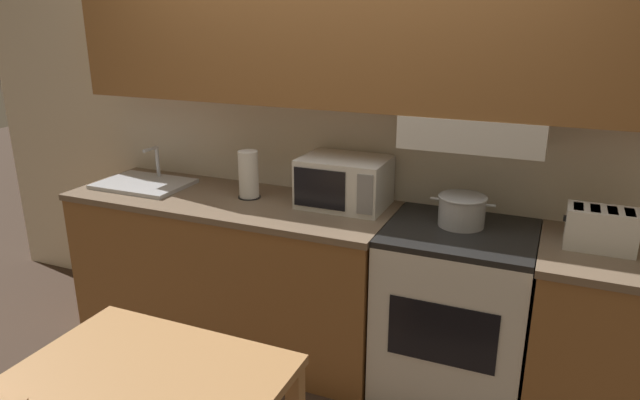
% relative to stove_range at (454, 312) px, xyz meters
% --- Properties ---
extents(ground_plane, '(16.00, 16.00, 0.00)m').
position_rel_stove_range_xyz_m(ground_plane, '(-0.69, 0.32, -0.46)').
color(ground_plane, '#3D2D23').
extents(wall_back, '(5.56, 0.38, 2.55)m').
position_rel_stove_range_xyz_m(wall_back, '(-0.68, 0.26, 1.06)').
color(wall_back, silver).
rests_on(wall_back, ground_plane).
extents(lower_counter_main, '(1.91, 0.69, 0.92)m').
position_rel_stove_range_xyz_m(lower_counter_main, '(-1.32, -0.01, 0.00)').
color(lower_counter_main, '#936033').
rests_on(lower_counter_main, ground_plane).
extents(lower_counter_right_stub, '(0.53, 0.69, 0.92)m').
position_rel_stove_range_xyz_m(lower_counter_right_stub, '(0.63, -0.01, 0.00)').
color(lower_counter_right_stub, '#936033').
rests_on(lower_counter_right_stub, ground_plane).
extents(stove_range, '(0.73, 0.65, 0.92)m').
position_rel_stove_range_xyz_m(stove_range, '(0.00, 0.00, 0.00)').
color(stove_range, white).
rests_on(stove_range, ground_plane).
extents(cooking_pot, '(0.32, 0.24, 0.16)m').
position_rel_stove_range_xyz_m(cooking_pot, '(-0.01, 0.06, 0.54)').
color(cooking_pot, '#B7BABF').
rests_on(cooking_pot, stove_range).
extents(microwave, '(0.47, 0.35, 0.27)m').
position_rel_stove_range_xyz_m(microwave, '(-0.66, 0.12, 0.59)').
color(microwave, white).
rests_on(microwave, lower_counter_main).
extents(toaster, '(0.31, 0.18, 0.19)m').
position_rel_stove_range_xyz_m(toaster, '(0.61, 0.02, 0.55)').
color(toaster, white).
rests_on(toaster, lower_counter_right_stub).
extents(sink_basin, '(0.54, 0.39, 0.22)m').
position_rel_stove_range_xyz_m(sink_basin, '(-1.94, -0.01, 0.47)').
color(sink_basin, '#B7BABF').
rests_on(sink_basin, lower_counter_main).
extents(paper_towel_roll, '(0.13, 0.13, 0.28)m').
position_rel_stove_range_xyz_m(paper_towel_roll, '(-1.22, 0.04, 0.59)').
color(paper_towel_roll, black).
rests_on(paper_towel_roll, lower_counter_main).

